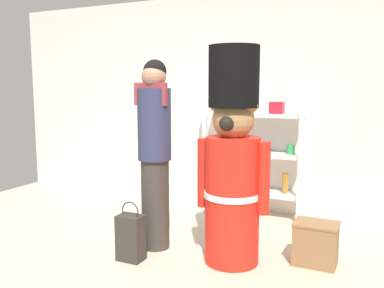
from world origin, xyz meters
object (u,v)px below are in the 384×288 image
(display_crate, at_px, (316,243))
(person_shopper, at_px, (155,149))
(teddy_bear_guard, at_px, (233,163))
(merchandise_shelf, at_px, (254,150))
(shopping_bag, at_px, (131,237))

(display_crate, bearing_deg, person_shopper, -170.11)
(teddy_bear_guard, bearing_deg, merchandise_shelf, 99.46)
(shopping_bag, bearing_deg, teddy_bear_guard, 22.94)
(merchandise_shelf, bearing_deg, shopping_bag, -108.16)
(teddy_bear_guard, distance_m, person_shopper, 0.76)
(teddy_bear_guard, bearing_deg, person_shopper, 179.40)
(merchandise_shelf, bearing_deg, display_crate, -51.97)
(merchandise_shelf, height_order, shopping_bag, merchandise_shelf)
(merchandise_shelf, relative_size, display_crate, 4.13)
(person_shopper, xyz_separation_m, display_crate, (1.41, 0.25, -0.75))
(merchandise_shelf, relative_size, shopping_bag, 2.88)
(person_shopper, bearing_deg, merchandise_shelf, 69.37)
(display_crate, bearing_deg, teddy_bear_guard, -158.91)
(shopping_bag, bearing_deg, merchandise_shelf, 71.84)
(merchandise_shelf, distance_m, shopping_bag, 1.91)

